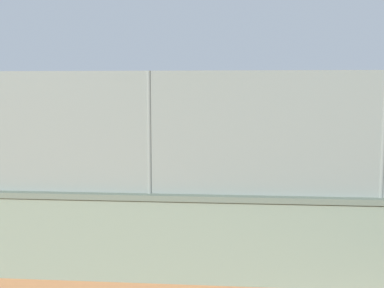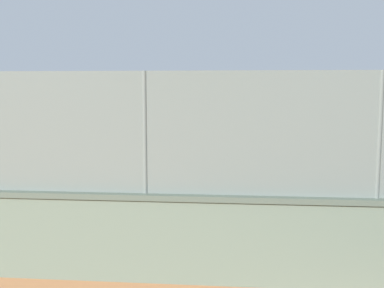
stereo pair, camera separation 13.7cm
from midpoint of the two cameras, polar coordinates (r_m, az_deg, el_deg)
The scene contains 6 objects.
ground_plane at distance 17.87m, azimuth 13.36°, elevation -2.34°, with size 260.00×260.00×0.00m, color #B27247.
perimeter_wall at distance 6.84m, azimuth 8.48°, elevation -11.31°, with size 29.15×0.59×1.28m.
fence_panel_on_wall at distance 6.54m, azimuth 8.70°, elevation 1.22°, with size 28.63×0.33×1.72m.
player_near_wall_returning at distance 18.07m, azimuth 3.49°, elevation 1.04°, with size 0.73×1.25×1.64m.
player_baseline_waiting at distance 14.37m, azimuth -5.71°, elevation -0.35°, with size 0.73×0.85×1.69m.
sports_ball at distance 16.47m, azimuth 2.30°, elevation 1.65°, with size 0.10×0.10×0.10m, color #3399D8.
Camera 2 is at (2.54, 17.46, 2.76)m, focal length 44.30 mm.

